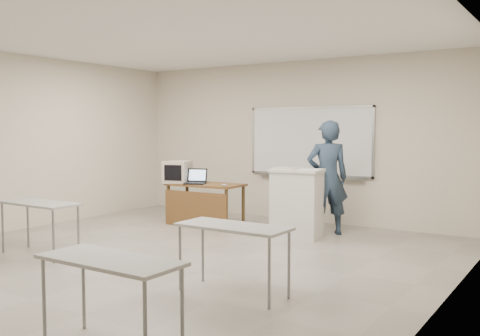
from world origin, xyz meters
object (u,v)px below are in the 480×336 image
Objects in this scene: podium at (297,203)px; laptop at (197,180)px; mouse at (224,185)px; presenter at (327,178)px; whiteboard at (310,142)px; instructor_desk at (202,196)px; crt_monitor at (177,172)px; keyboard at (285,168)px.

laptop is at bearing 172.85° from podium.
presenter is at bearing 31.00° from mouse.
whiteboard is 2.21m from laptop.
instructor_desk is 2.85× the size of crt_monitor.
podium is at bearing 53.12° from keyboard.
instructor_desk is at bearing -23.14° from presenter.
crt_monitor is at bearing -142.48° from whiteboard.
whiteboard is 1.33× the size of presenter.
crt_monitor is (-2.44, -0.02, 0.40)m from podium.
podium is 3.02× the size of laptop.
whiteboard reaches higher than presenter.
mouse is 0.22× the size of keyboard.
instructor_desk is 2.93× the size of keyboard.
keyboard is at bearing -24.95° from laptop.
keyboard is (1.19, -0.02, 0.34)m from mouse.
podium is at bearing -21.27° from laptop.
presenter is (2.29, 0.52, 0.12)m from laptop.
whiteboard is 2.27× the size of podium.
whiteboard is 1.37m from presenter.
crt_monitor is at bearing 179.27° from instructor_desk.
whiteboard reaches higher than mouse.
mouse is at bearing -22.35° from crt_monitor.
presenter reaches higher than keyboard.
presenter is at bearing 51.52° from podium.
instructor_desk is 13.40× the size of mouse.
whiteboard is 6.86× the size of laptop.
laptop is at bearing -18.08° from crt_monitor.
whiteboard is at bearing 23.03° from laptop.
instructor_desk is 3.78× the size of laptop.
crt_monitor is 2.30m from keyboard.
instructor_desk is 0.69m from crt_monitor.
whiteboard reaches higher than keyboard.
mouse is (0.65, -0.08, -0.04)m from laptop.
laptop is 0.19× the size of presenter.
crt_monitor reaches higher than laptop.
mouse is 1.24m from keyboard.
mouse is 1.75m from presenter.
podium is 2.28× the size of crt_monitor.
keyboard is (1.84, -0.10, 0.30)m from laptop.
podium is 2.01m from laptop.
mouse is at bearing -16.17° from presenter.
whiteboard is 1.67m from keyboard.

